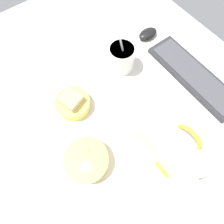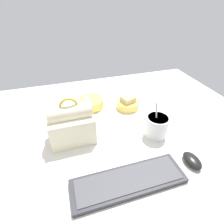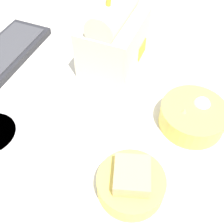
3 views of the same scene
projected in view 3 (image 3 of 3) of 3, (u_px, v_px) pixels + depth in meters
The scene contains 4 objects.
desk_surface at pixel (90, 133), 60.37cm from camera, with size 140.00×110.00×2.00cm.
lunch_bag at pixel (114, 36), 67.75cm from camera, with size 18.36×13.02×20.88cm.
bento_bowl_sandwich at pixel (131, 183), 49.27cm from camera, with size 12.15×12.15×6.85cm.
bento_bowl_snacks at pixel (192, 116), 58.88cm from camera, with size 13.83×13.83×6.10cm.
Camera 3 is at (-30.42, -17.73, 50.49)cm, focal length 45.00 mm.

